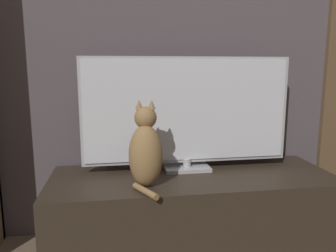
% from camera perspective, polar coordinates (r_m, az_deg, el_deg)
% --- Properties ---
extents(wall_back, '(4.80, 0.05, 2.60)m').
position_cam_1_polar(wall_back, '(1.98, 2.52, 19.80)').
color(wall_back, '#564C51').
rests_on(wall_back, ground_plane).
extents(tv_stand, '(1.47, 0.53, 0.42)m').
position_cam_1_polar(tv_stand, '(1.81, 4.29, -14.74)').
color(tv_stand, '#33281E').
rests_on(tv_stand, ground_plane).
extents(tv, '(1.12, 0.15, 0.61)m').
position_cam_1_polar(tv, '(1.75, 3.38, 2.34)').
color(tv, '#B7B7BC').
rests_on(tv, tv_stand).
extents(cat, '(0.18, 0.27, 0.41)m').
position_cam_1_polar(cat, '(1.53, -3.90, -4.33)').
color(cat, '#997547').
rests_on(cat, tv_stand).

